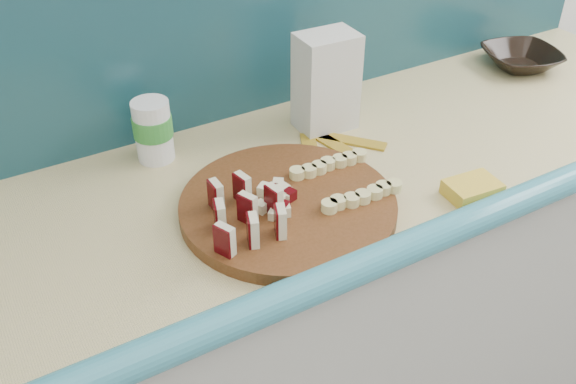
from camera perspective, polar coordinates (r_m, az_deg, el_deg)
The scene contains 11 objects.
kitchen_counter at distance 1.61m, azimuth 0.49°, elevation -11.85°, with size 2.20×0.63×0.91m.
backsplash at distance 1.43m, azimuth -5.52°, elevation 15.75°, with size 2.20×0.02×0.50m, color teal.
cutting_board at distance 1.20m, azimuth -0.00°, elevation -1.27°, with size 0.41×0.41×0.03m, color #47270F.
apple_wedges at distance 1.12m, azimuth -3.89°, elevation -1.79°, with size 0.14×0.16×0.06m.
apple_chunks at distance 1.17m, azimuth -1.13°, elevation -0.72°, with size 0.07×0.06×0.02m.
banana_slices at distance 1.24m, azimuth 5.11°, elevation 1.13°, with size 0.18×0.16×0.02m.
brown_bowl at distance 1.85m, azimuth 20.00°, elevation 11.08°, with size 0.20×0.20×0.05m, color black.
flour_bag at distance 1.43m, azimuth 3.41°, elevation 9.73°, with size 0.13×0.09×0.22m, color silver.
canister at distance 1.35m, azimuth -11.91°, elevation 5.46°, with size 0.08×0.08×0.13m.
sponge at distance 1.29m, azimuth 16.05°, elevation 0.25°, with size 0.10×0.07×0.03m, color yellow.
banana_peel at distance 1.40m, azimuth 3.81°, elevation 4.23°, with size 0.21×0.17×0.01m.
Camera 1 is at (-0.46, 0.57, 1.64)m, focal length 40.00 mm.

